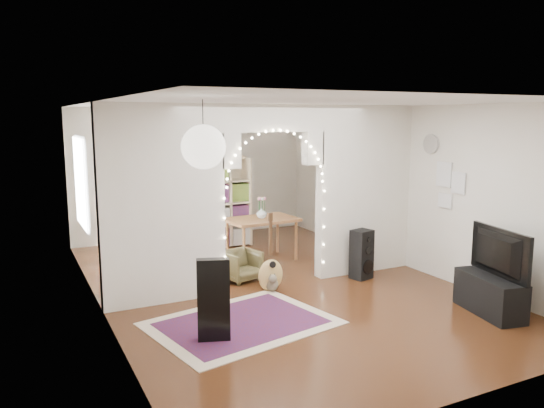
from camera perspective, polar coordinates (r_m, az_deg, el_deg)
name	(u,v)px	position (r m, az deg, el deg)	size (l,w,h in m)	color
floor	(273,284)	(8.15, 0.07, -8.64)	(7.50, 7.50, 0.00)	black
ceiling	(273,104)	(7.75, 0.08, 10.71)	(5.00, 7.50, 0.02)	white
wall_back	(193,173)	(11.29, -8.52, 3.31)	(5.00, 0.02, 2.70)	silver
wall_front	(469,255)	(4.85, 20.47, -5.15)	(5.00, 0.02, 2.70)	silver
wall_left	(97,210)	(7.09, -18.29, -0.59)	(0.02, 7.50, 2.70)	silver
wall_right	(405,187)	(9.22, 14.10, 1.80)	(0.02, 7.50, 2.70)	silver
divider_wall	(273,192)	(7.83, 0.08, 1.33)	(5.00, 0.20, 2.70)	silver
fairy_lights	(277,184)	(7.69, 0.51, 2.14)	(1.64, 0.04, 1.60)	#FFEABF
window	(81,182)	(8.84, -19.88, 2.19)	(0.04, 1.20, 1.40)	white
wall_clock	(431,144)	(8.70, 16.77, 6.21)	(0.31, 0.31, 0.03)	white
picture_frames	(448,185)	(8.47, 18.44, 1.97)	(0.02, 0.50, 0.70)	white
paper_lantern	(203,147)	(4.80, -7.38, 6.11)	(0.40, 0.40, 0.40)	white
ceiling_fan	(222,124)	(9.58, -5.36, 8.61)	(1.10, 1.10, 0.30)	gold
area_rug	(242,323)	(6.70, -3.29, -12.65)	(2.13, 1.61, 0.02)	maroon
guitar_case	(214,300)	(6.08, -6.31, -10.26)	(0.37, 0.12, 0.96)	black
acoustic_guitar	(271,262)	(7.74, -0.15, -6.29)	(0.41, 0.18, 0.98)	#B68A49
tabby_cat	(271,283)	(7.82, -0.11, -8.48)	(0.26, 0.46, 0.30)	brown
floor_speaker	(362,254)	(8.46, 9.62, -5.37)	(0.36, 0.33, 0.78)	black
media_console	(490,295)	(7.47, 22.38, -9.03)	(0.40, 1.00, 0.50)	black
tv	(493,253)	(7.32, 22.65, -4.86)	(1.07, 0.14, 0.62)	black
bookcase	(207,204)	(10.20, -7.01, 0.01)	(1.71, 0.43, 1.75)	beige
dining_table	(262,222)	(9.35, -1.12, -1.98)	(1.25, 0.88, 0.76)	brown
flower_vase	(262,213)	(9.31, -1.13, -0.96)	(0.18, 0.18, 0.19)	white
dining_chair_left	(189,268)	(8.28, -8.94, -6.81)	(0.49, 0.50, 0.46)	#494124
dining_chair_right	(241,266)	(8.29, -3.31, -6.62)	(0.51, 0.52, 0.48)	#494124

